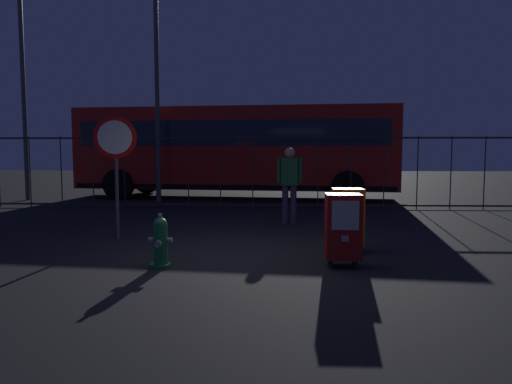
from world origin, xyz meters
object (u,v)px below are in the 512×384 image
at_px(pedestrian, 289,181).
at_px(bus_near, 236,147).
at_px(fire_hydrant, 161,242).
at_px(street_light_near_left, 157,62).
at_px(newspaper_box_secondary, 348,217).
at_px(street_light_near_right, 22,50).
at_px(stop_sign, 116,151).
at_px(newspaper_box_primary, 343,226).

relative_size(pedestrian, bus_near, 0.16).
relative_size(fire_hydrant, street_light_near_left, 0.10).
xyz_separation_m(fire_hydrant, newspaper_box_secondary, (2.73, 1.07, 0.22)).
height_order(newspaper_box_secondary, street_light_near_right, street_light_near_right).
bearing_deg(bus_near, fire_hydrant, -85.36).
height_order(pedestrian, street_light_near_right, street_light_near_right).
bearing_deg(pedestrian, stop_sign, -148.29).
distance_m(stop_sign, street_light_near_left, 6.82).
xyz_separation_m(newspaper_box_primary, bus_near, (-2.28, 9.63, 1.14)).
height_order(fire_hydrant, street_light_near_left, street_light_near_left).
xyz_separation_m(newspaper_box_secondary, street_light_near_left, (-4.78, 7.21, 3.73)).
xyz_separation_m(stop_sign, pedestrian, (3.18, 1.97, -0.65)).
xyz_separation_m(fire_hydrant, street_light_near_right, (-6.48, 8.72, 4.43)).
bearing_deg(bus_near, newspaper_box_primary, -70.59).
relative_size(newspaper_box_primary, newspaper_box_secondary, 1.00).
bearing_deg(fire_hydrant, stop_sign, 122.15).
height_order(newspaper_box_secondary, pedestrian, pedestrian).
xyz_separation_m(newspaper_box_secondary, pedestrian, (-0.84, 2.96, 0.38)).
distance_m(newspaper_box_primary, stop_sign, 4.40).
relative_size(newspaper_box_primary, street_light_near_left, 0.14).
xyz_separation_m(newspaper_box_primary, street_light_near_right, (-9.01, 8.59, 4.21)).
bearing_deg(fire_hydrant, newspaper_box_primary, 2.98).
relative_size(fire_hydrant, newspaper_box_primary, 0.73).
height_order(stop_sign, pedestrian, stop_sign).
xyz_separation_m(bus_near, street_light_near_left, (-2.30, -1.49, 2.59)).
xyz_separation_m(newspaper_box_secondary, stop_sign, (-4.02, 0.99, 1.03)).
height_order(newspaper_box_primary, stop_sign, stop_sign).
xyz_separation_m(bus_near, street_light_near_right, (-6.73, -1.04, 3.07)).
distance_m(pedestrian, street_light_near_left, 6.70).
relative_size(newspaper_box_primary, pedestrian, 0.61).
distance_m(newspaper_box_primary, pedestrian, 3.96).
height_order(fire_hydrant, bus_near, bus_near).
distance_m(newspaper_box_secondary, pedestrian, 3.10).
relative_size(newspaper_box_secondary, street_light_near_left, 0.14).
xyz_separation_m(newspaper_box_primary, street_light_near_left, (-4.58, 8.15, 3.73)).
distance_m(newspaper_box_secondary, street_light_near_right, 12.69).
distance_m(newspaper_box_primary, street_light_near_right, 13.14).
relative_size(newspaper_box_primary, bus_near, 0.10).
bearing_deg(pedestrian, street_light_near_right, 150.67).
bearing_deg(newspaper_box_primary, bus_near, 103.31).
relative_size(newspaper_box_secondary, pedestrian, 0.61).
bearing_deg(stop_sign, bus_near, 78.70).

